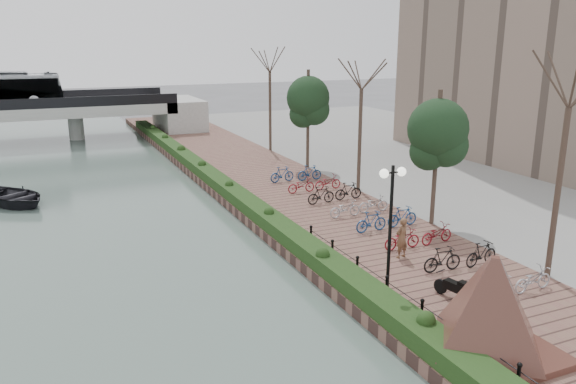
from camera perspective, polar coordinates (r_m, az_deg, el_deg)
ground at (r=17.70m, az=11.51°, el=-16.43°), size 220.00×220.00×0.00m
promenade at (r=33.58m, az=-0.07°, el=-0.31°), size 8.00×75.00×0.50m
inland_pavement at (r=42.45m, az=20.11°, el=2.03°), size 24.00×75.00×0.50m
hedge at (r=34.57m, az=-6.92°, el=0.97°), size 1.10×56.00×0.60m
chain_fence at (r=19.45m, az=11.64°, el=-10.55°), size 0.10×14.10×0.70m
granite_monument at (r=17.09m, az=19.88°, el=-10.73°), size 4.33×4.33×2.92m
lamppost at (r=19.49m, az=10.47°, el=-0.97°), size 1.02×0.32×4.63m
motorcycle at (r=20.46m, az=16.53°, el=-9.27°), size 0.74×1.48×0.89m
pedestrian at (r=23.56m, az=11.48°, el=-4.58°), size 0.70×0.54×1.71m
bicycle_parking at (r=27.99m, az=8.71°, el=-2.11°), size 2.40×19.89×1.00m
street_trees at (r=30.61m, az=10.51°, el=4.52°), size 3.20×37.12×6.80m
boat at (r=35.91m, az=-26.15°, el=-0.40°), size 5.69×6.08×1.03m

